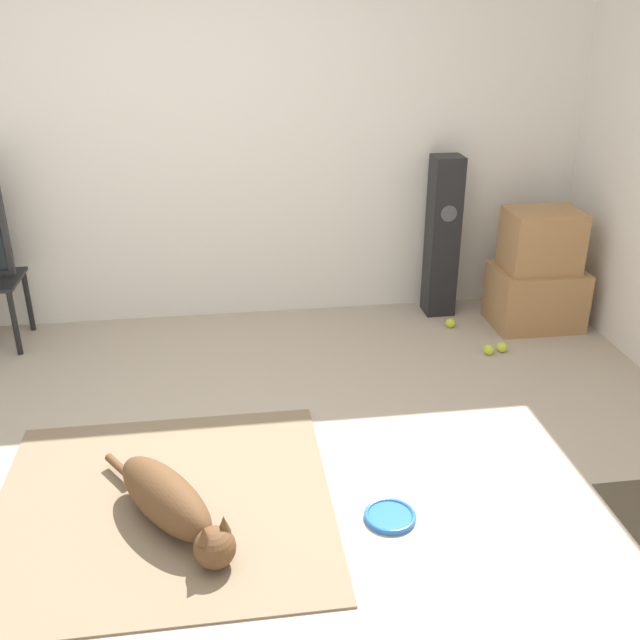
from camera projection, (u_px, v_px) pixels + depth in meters
ground_plane at (220, 496)px, 3.24m from camera, size 12.00×12.00×0.00m
wall_back at (204, 132)px, 4.61m from camera, size 8.00×0.06×2.55m
area_rug at (164, 504)px, 3.18m from camera, size 1.49×1.41×0.01m
dog at (171, 503)px, 2.99m from camera, size 0.60×0.83×0.24m
frisbee at (390, 516)px, 3.09m from camera, size 0.23×0.23×0.03m
cardboard_box_lower at (535, 297)px, 4.87m from camera, size 0.59×0.43×0.41m
cardboard_box_upper at (542, 240)px, 4.70m from camera, size 0.47×0.35×0.40m
floor_speaker at (442, 237)px, 4.92m from camera, size 0.20×0.20×1.12m
tennis_ball_by_boxes at (502, 347)px, 4.54m from camera, size 0.07×0.07×0.07m
tennis_ball_near_speaker at (489, 350)px, 4.51m from camera, size 0.07×0.07×0.07m
tennis_ball_loose_on_carpet at (451, 323)px, 4.88m from camera, size 0.07×0.07×0.07m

